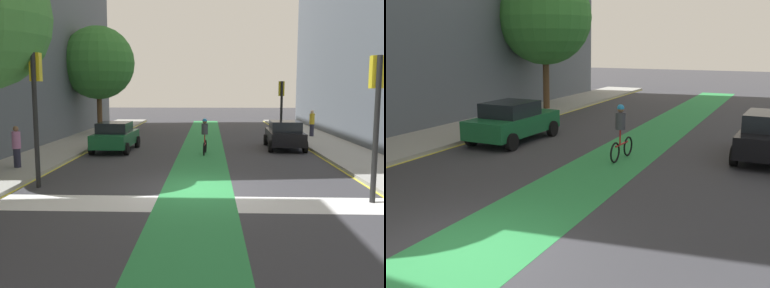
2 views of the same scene
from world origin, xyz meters
TOP-DOWN VIEW (x-y plane):
  - ground_plane at (0.00, 0.00)m, footprint 120.00×120.00m
  - bike_lane_paint at (0.10, 0.00)m, footprint 2.40×60.00m
  - car_green_left_far at (-4.57, 8.62)m, footprint 2.10×4.24m
  - cyclist_in_lane at (0.26, 7.62)m, footprint 0.32×1.73m
  - street_tree_far at (-7.37, 16.33)m, footprint 5.13×5.13m

SIDE VIEW (x-z plane):
  - ground_plane at x=0.00m, z-range 0.00..0.00m
  - bike_lane_paint at x=0.10m, z-range 0.00..0.01m
  - car_green_left_far at x=-4.57m, z-range 0.02..1.59m
  - cyclist_in_lane at x=0.26m, z-range 0.04..1.90m
  - street_tree_far at x=-7.37m, z-range 1.36..8.92m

